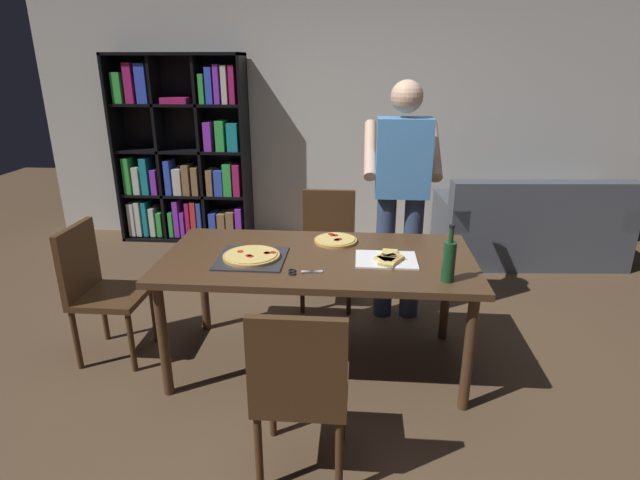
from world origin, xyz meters
The scene contains 14 objects.
ground_plane centered at (0.00, 0.00, 0.00)m, with size 12.00×12.00×0.00m, color brown.
back_wall centered at (0.00, 2.60, 1.40)m, with size 6.40×0.10×2.80m, color silver.
dining_table centered at (0.00, 0.00, 0.68)m, with size 1.87×0.93×0.75m.
chair_near_camera centered at (0.00, -0.95, 0.51)m, with size 0.42×0.42×0.90m.
chair_far_side centered at (0.00, 0.95, 0.51)m, with size 0.42×0.42×0.90m.
chair_left_end centered at (-1.42, 0.00, 0.51)m, with size 0.42×0.42×0.90m.
couch centered at (1.90, 1.99, 0.30)m, with size 1.76×0.97×0.85m.
bookshelf centered at (-1.62, 2.37, 0.90)m, with size 1.40×0.35×1.95m.
person_serving_pizza centered at (0.54, 0.73, 1.00)m, with size 0.55×0.54×1.75m.
pepperoni_pizza_on_tray centered at (-0.39, -0.08, 0.77)m, with size 0.40×0.40×0.04m.
pizza_slices_on_towel centered at (0.42, -0.04, 0.76)m, with size 0.36×0.29×0.03m.
wine_bottle centered at (0.72, -0.31, 0.87)m, with size 0.07×0.07×0.32m.
kitchen_scissors centered at (-0.08, -0.26, 0.76)m, with size 0.20×0.09×0.01m.
second_pizza_plain centered at (0.09, 0.26, 0.76)m, with size 0.28×0.28×0.03m.
Camera 1 is at (0.23, -2.81, 1.85)m, focal length 28.07 mm.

